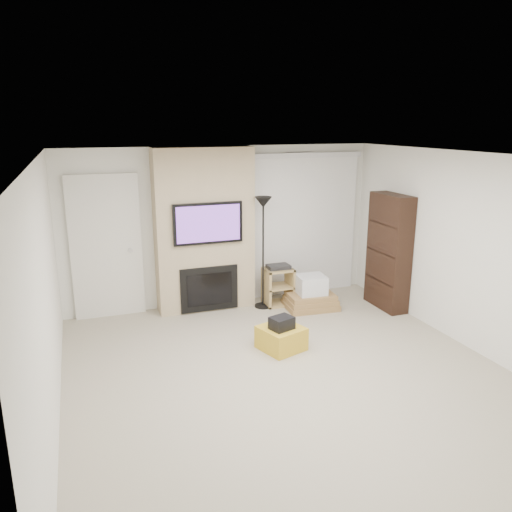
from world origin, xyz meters
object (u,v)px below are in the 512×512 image
object	(u,v)px
ottoman	(281,338)
bookshelf	(389,252)
floor_lamp	(263,221)
av_stand	(278,284)
box_stack	(311,296)

from	to	relation	value
ottoman	bookshelf	size ratio (longest dim) A/B	0.28
floor_lamp	av_stand	distance (m)	1.08
box_stack	floor_lamp	bearing A→B (deg)	156.56
ottoman	av_stand	size ratio (longest dim) A/B	0.76
floor_lamp	av_stand	world-z (taller)	floor_lamp
ottoman	box_stack	size ratio (longest dim) A/B	0.60
floor_lamp	bookshelf	distance (m)	2.01
box_stack	ottoman	bearing A→B (deg)	-129.79
av_stand	box_stack	xyz separation A→B (m)	(0.42, -0.33, -0.14)
floor_lamp	box_stack	bearing A→B (deg)	-23.44
ottoman	floor_lamp	world-z (taller)	floor_lamp
av_stand	floor_lamp	bearing A→B (deg)	-174.42
box_stack	bookshelf	world-z (taller)	bookshelf
av_stand	box_stack	distance (m)	0.55
av_stand	bookshelf	xyz separation A→B (m)	(1.57, -0.68, 0.55)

